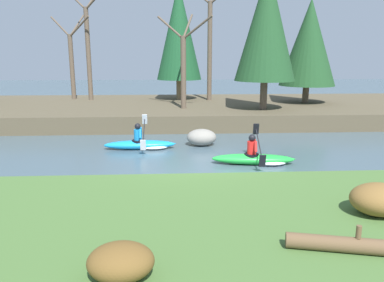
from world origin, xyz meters
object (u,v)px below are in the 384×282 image
object	(u,v)px
kayaker_middle	(143,144)
driftwood_log	(343,244)
boulder_midstream	(202,137)
kayaker_lead	(256,158)

from	to	relation	value
kayaker_middle	driftwood_log	distance (m)	9.80
kayaker_middle	boulder_midstream	size ratio (longest dim) A/B	2.37
kayaker_lead	kayaker_middle	xyz separation A→B (m)	(-3.91, 2.28, 0.00)
kayaker_lead	boulder_midstream	bearing A→B (deg)	126.52
kayaker_middle	boulder_midstream	xyz separation A→B (m)	(2.31, 0.46, 0.13)
boulder_midstream	driftwood_log	xyz separation A→B (m)	(1.37, -9.52, 0.42)
kayaker_lead	kayaker_middle	size ratio (longest dim) A/B	1.01
kayaker_middle	driftwood_log	world-z (taller)	kayaker_middle
kayaker_lead	kayaker_middle	world-z (taller)	same
kayaker_lead	kayaker_middle	bearing A→B (deg)	155.93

